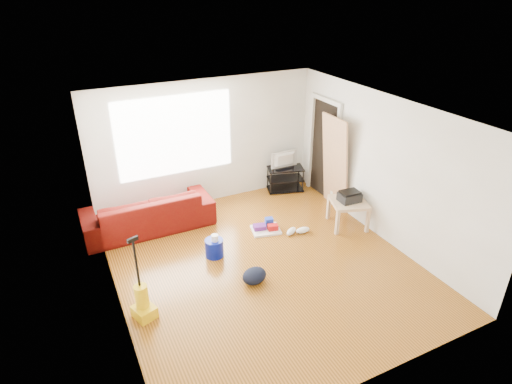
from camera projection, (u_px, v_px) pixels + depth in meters
name	position (u px, v px, depth m)	size (l,w,h in m)	color
room	(264.00, 190.00, 6.49)	(4.51, 5.01, 2.51)	#5E350D
sofa	(150.00, 227.00, 7.92)	(2.31, 0.90, 0.68)	#4D0404
tv_stand	(285.00, 179.00, 9.21)	(0.85, 0.63, 0.52)	black
tv	(286.00, 160.00, 9.02)	(0.62, 0.08, 0.35)	black
side_table	(349.00, 205.00, 7.81)	(0.79, 0.79, 0.51)	tan
printer	(350.00, 196.00, 7.73)	(0.39, 0.30, 0.20)	black
bucket	(215.00, 255.00, 7.12)	(0.30, 0.30, 0.30)	#05138E
toilet_paper	(215.00, 246.00, 7.01)	(0.12, 0.12, 0.11)	white
cleaning_tray	(266.00, 228.00, 7.81)	(0.58, 0.51, 0.18)	white
backpack	(254.00, 282.00, 6.51)	(0.40, 0.32, 0.22)	black
sneakers	(297.00, 231.00, 7.71)	(0.49, 0.25, 0.11)	white
vacuum	(143.00, 302.00, 5.75)	(0.34, 0.36, 1.23)	#ECBB09
door_panel	(331.00, 206.00, 8.67)	(0.04, 0.75, 1.88)	tan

